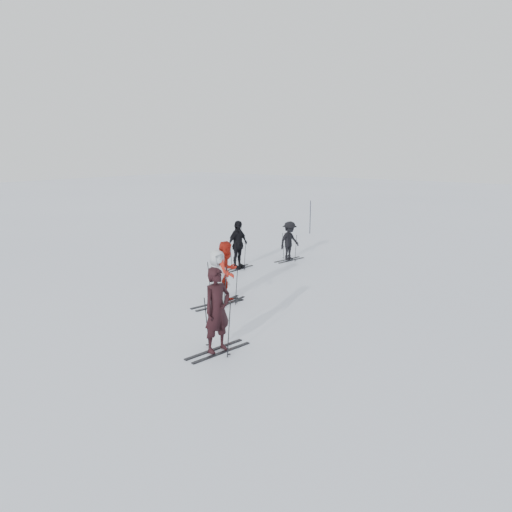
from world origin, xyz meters
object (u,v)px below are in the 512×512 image
(skier_near_dark, at_px, (217,311))
(skier_red, at_px, (227,273))
(skier_grey, at_px, (217,278))
(piste_marker, at_px, (310,217))
(skier_uphill_far, at_px, (289,241))
(skier_uphill_left, at_px, (238,245))

(skier_near_dark, xyz_separation_m, skier_red, (-2.31, 3.00, -0.05))
(skier_near_dark, xyz_separation_m, skier_grey, (-2.41, 2.67, -0.16))
(skier_grey, height_order, piste_marker, piste_marker)
(skier_grey, bearing_deg, skier_red, -4.39)
(skier_uphill_far, xyz_separation_m, piste_marker, (-2.87, 6.33, 0.11))
(skier_near_dark, height_order, skier_uphill_far, skier_near_dark)
(piste_marker, bearing_deg, skier_uphill_far, -65.60)
(skier_grey, xyz_separation_m, skier_uphill_far, (-1.71, 6.45, -0.02))
(skier_red, bearing_deg, skier_grey, 157.12)
(skier_near_dark, relative_size, skier_uphill_left, 1.06)
(piste_marker, bearing_deg, skier_near_dark, -65.66)
(skier_red, height_order, skier_uphill_left, skier_red)
(skier_red, relative_size, piste_marker, 1.03)
(skier_uphill_left, height_order, skier_uphill_far, skier_uphill_left)
(skier_red, height_order, skier_grey, skier_red)
(skier_near_dark, height_order, skier_uphill_left, skier_near_dark)
(skier_grey, bearing_deg, skier_uphill_far, 26.83)
(skier_grey, distance_m, skier_uphill_far, 6.67)
(skier_uphill_left, xyz_separation_m, piste_marker, (-2.12, 8.85, -0.02))
(skier_uphill_far, height_order, piste_marker, piste_marker)
(skier_red, bearing_deg, skier_near_dark, -148.86)
(skier_uphill_left, height_order, piste_marker, skier_uphill_left)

